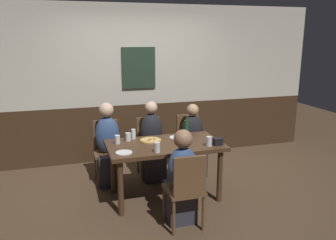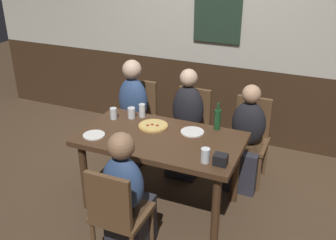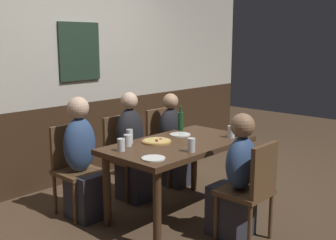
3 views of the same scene
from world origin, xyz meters
TOP-DOWN VIEW (x-y plane):
  - ground_plane at (0.00, 0.00)m, footprint 12.00×12.00m
  - wall_back at (0.00, 1.65)m, footprint 6.40×0.13m
  - dining_table at (0.00, 0.00)m, footprint 1.47×0.81m
  - chair_right_far at (0.65, 0.82)m, footprint 0.40×0.40m
  - chair_left_far at (-0.65, 0.82)m, footprint 0.40×0.40m
  - chair_mid_near at (0.00, -0.82)m, footprint 0.40×0.40m
  - chair_mid_far at (0.00, 0.82)m, footprint 0.40×0.40m
  - person_right_far at (0.65, 0.66)m, footprint 0.34×0.37m
  - person_left_far at (-0.65, 0.66)m, footprint 0.34×0.37m
  - person_mid_near at (0.00, -0.66)m, footprint 0.34×0.37m
  - person_mid_far at (-0.00, 0.66)m, footprint 0.34×0.37m
  - pizza at (-0.15, 0.16)m, footprint 0.28×0.28m
  - beer_glass_tall at (-0.43, 0.26)m, footprint 0.07×0.07m
  - pint_glass_stout at (-0.58, 0.17)m, footprint 0.07×0.07m
  - tumbler_water at (0.50, -0.26)m, footprint 0.07×0.07m
  - beer_glass_half at (-0.18, -0.30)m, footprint 0.07×0.07m
  - pint_glass_amber at (-0.34, 0.32)m, footprint 0.06×0.06m
  - beer_bottle_green at (0.42, 0.35)m, footprint 0.06×0.06m
  - plate_white_large at (0.23, 0.19)m, footprint 0.22×0.22m
  - plate_white_small at (-0.57, -0.22)m, footprint 0.20×0.20m
  - condiment_caddy at (0.63, -0.25)m, footprint 0.11×0.09m

SIDE VIEW (x-z plane):
  - ground_plane at x=0.00m, z-range 0.00..0.00m
  - person_right_far at x=0.65m, z-range -0.09..1.00m
  - person_mid_near at x=0.00m, z-range -0.08..1.03m
  - person_mid_far at x=0.00m, z-range -0.09..1.07m
  - chair_right_far at x=0.65m, z-range 0.06..0.94m
  - chair_left_far at x=-0.65m, z-range 0.06..0.94m
  - chair_mid_near at x=0.00m, z-range 0.06..0.94m
  - chair_mid_far at x=0.00m, z-range 0.06..0.94m
  - person_left_far at x=-0.65m, z-range -0.09..1.10m
  - dining_table at x=0.00m, z-range 0.28..1.02m
  - plate_white_large at x=0.23m, z-range 0.74..0.75m
  - plate_white_small at x=-0.57m, z-range 0.74..0.75m
  - pizza at x=-0.15m, z-range 0.74..0.77m
  - condiment_caddy at x=0.63m, z-range 0.74..0.83m
  - beer_glass_tall at x=-0.43m, z-range 0.73..0.84m
  - pint_glass_stout at x=-0.58m, z-range 0.73..0.84m
  - beer_glass_half at x=-0.18m, z-range 0.73..0.85m
  - tumbler_water at x=0.50m, z-range 0.73..0.85m
  - pint_glass_amber at x=-0.34m, z-range 0.73..0.87m
  - beer_bottle_green at x=0.42m, z-range 0.71..0.98m
  - wall_back at x=0.00m, z-range 0.00..2.60m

